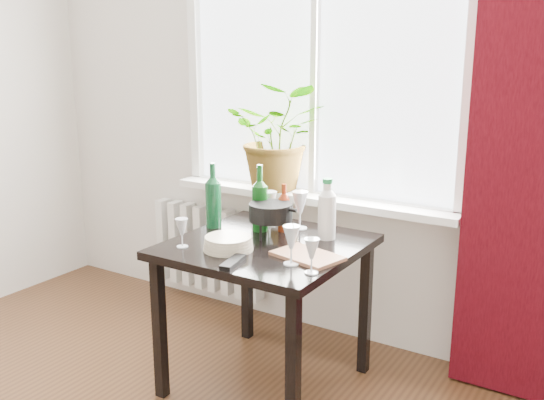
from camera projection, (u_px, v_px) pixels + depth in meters
The scene contains 19 objects.
window at pixel (317, 55), 3.27m from camera, with size 1.72×0.08×1.62m.
windowsill at pixel (309, 197), 3.40m from camera, with size 1.72×0.20×0.04m.
curtain at pixel (529, 127), 2.68m from camera, with size 0.50×0.12×2.56m.
radiator at pixel (208, 248), 3.92m from camera, with size 0.80×0.10×0.55m.
table at pixel (266, 261), 2.90m from camera, with size 0.85×0.85×0.74m.
potted_plant at pixel (279, 136), 3.44m from camera, with size 0.55×0.48×0.61m, color #3E701E.
wine_bottle_left at pixel (213, 195), 3.09m from camera, with size 0.08×0.08×0.34m, color #0C3F1E, non-canonical shape.
wine_bottle_right at pixel (260, 198), 3.02m from camera, with size 0.08×0.08×0.34m, color #0C3F10, non-canonical shape.
bottle_amber at pixel (284, 207), 3.03m from camera, with size 0.06×0.06×0.24m, color maroon, non-canonical shape.
cleaning_bottle at pixel (327, 208), 2.90m from camera, with size 0.09×0.09×0.30m, color silver, non-canonical shape.
wineglass_front_right at pixel (291, 245), 2.56m from camera, with size 0.07×0.07×0.18m, color silver, non-canonical shape.
wineglass_far_right at pixel (312, 256), 2.46m from camera, with size 0.07×0.07×0.15m, color white, non-canonical shape.
wineglass_back_center at pixel (300, 210), 3.07m from camera, with size 0.09×0.09×0.20m, color silver, non-canonical shape.
wineglass_back_left at pixel (270, 208), 3.13m from camera, with size 0.08×0.08×0.19m, color white, non-canonical shape.
wineglass_front_left at pixel (182, 233), 2.79m from camera, with size 0.06×0.06×0.14m, color silver, non-canonical shape.
plate_stack at pixel (228, 243), 2.76m from camera, with size 0.23×0.23×0.06m, color beige.
fondue_pot at pixel (271, 220), 2.95m from camera, with size 0.24×0.21×0.17m, color black, non-canonical shape.
tv_remote at pixel (233, 262), 2.58m from camera, with size 0.05×0.17×0.02m, color black.
cutting_board at pixel (307, 256), 2.66m from camera, with size 0.30×0.19×0.02m, color #A76C4B.
Camera 1 is at (1.58, -0.75, 1.63)m, focal length 40.00 mm.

